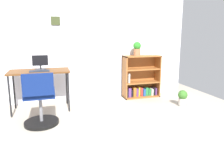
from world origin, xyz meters
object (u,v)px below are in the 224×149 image
object	(u,v)px
potted_plant_on_shelf	(137,48)
potted_plant_floor	(183,97)
office_chair	(40,102)
bookshelf_low	(140,79)
desk	(40,74)
keyboard	(40,71)
monitor	(40,63)

from	to	relation	value
potted_plant_on_shelf	potted_plant_floor	bearing A→B (deg)	-50.47
office_chair	potted_plant_on_shelf	world-z (taller)	potted_plant_on_shelf
bookshelf_low	potted_plant_on_shelf	world-z (taller)	potted_plant_on_shelf
desk	potted_plant_on_shelf	size ratio (longest dim) A/B	3.52
potted_plant_floor	keyboard	bearing A→B (deg)	170.60
desk	office_chair	distance (m)	0.78
desk	potted_plant_floor	distance (m)	2.72
keyboard	potted_plant_floor	distance (m)	2.71
desk	office_chair	xyz separation A→B (m)	(0.02, -0.71, -0.31)
desk	monitor	distance (m)	0.20
bookshelf_low	potted_plant_on_shelf	distance (m)	0.69
keyboard	desk	bearing A→B (deg)	94.11
office_chair	bookshelf_low	world-z (taller)	bookshelf_low
monitor	potted_plant_on_shelf	world-z (taller)	potted_plant_on_shelf
bookshelf_low	potted_plant_floor	world-z (taller)	bookshelf_low
monitor	keyboard	distance (m)	0.23
desk	monitor	xyz separation A→B (m)	(0.02, 0.07, 0.19)
monitor	potted_plant_floor	world-z (taller)	monitor
potted_plant_floor	potted_plant_on_shelf	bearing A→B (deg)	129.53
office_chair	monitor	bearing A→B (deg)	89.91
keyboard	office_chair	world-z (taller)	office_chair
monitor	potted_plant_floor	xyz separation A→B (m)	(2.60, -0.63, -0.69)
bookshelf_low	potted_plant_floor	bearing A→B (deg)	-57.70
monitor	potted_plant_on_shelf	xyz separation A→B (m)	(1.96, 0.15, 0.22)
keyboard	potted_plant_floor	world-z (taller)	keyboard
desk	keyboard	world-z (taller)	keyboard
desk	potted_plant_floor	world-z (taller)	desk
desk	potted_plant_floor	xyz separation A→B (m)	(2.62, -0.56, -0.51)
keyboard	bookshelf_low	xyz separation A→B (m)	(2.08, 0.40, -0.35)
monitor	office_chair	xyz separation A→B (m)	(-0.00, -0.78, -0.49)
potted_plant_floor	desk	bearing A→B (deg)	168.01
monitor	bookshelf_low	distance (m)	2.13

